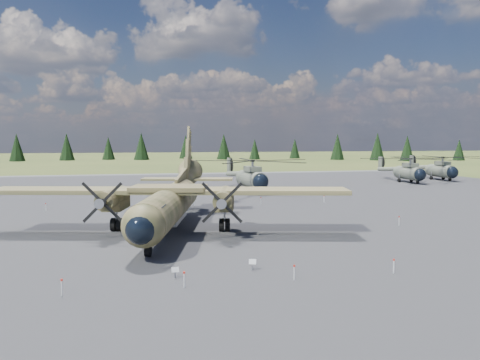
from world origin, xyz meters
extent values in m
plane|color=brown|center=(0.00, 0.00, 0.00)|extent=(500.00, 500.00, 0.00)
cube|color=slate|center=(0.00, 10.00, 0.00)|extent=(120.00, 120.00, 0.04)
cylinder|color=#3E4022|center=(-3.87, 0.82, 2.32)|extent=(6.93, 18.32, 2.82)
sphere|color=#3E4022|center=(-5.96, -8.01, 2.32)|extent=(3.33, 3.33, 2.77)
sphere|color=black|center=(-6.09, -8.55, 2.27)|extent=(2.45, 2.45, 2.03)
cube|color=black|center=(-5.59, -6.44, 3.08)|extent=(2.33, 2.04, 0.55)
cone|color=#3E4022|center=(-1.13, 12.41, 3.38)|extent=(4.29, 7.38, 4.25)
cube|color=#959799|center=(-3.64, 1.81, 1.16)|extent=(3.26, 6.33, 0.50)
cube|color=#333A1E|center=(-3.75, 1.32, 3.48)|extent=(29.25, 10.08, 0.35)
cube|color=#3E4022|center=(-3.75, 1.32, 3.70)|extent=(6.73, 4.93, 0.35)
cylinder|color=#3E4022|center=(-8.24, 2.07, 2.92)|extent=(2.68, 5.45, 1.51)
cube|color=#3E4022|center=(-8.05, 2.85, 2.27)|extent=(2.26, 3.69, 0.81)
cone|color=gray|center=(-9.00, -1.12, 2.92)|extent=(0.96, 1.06, 0.77)
cylinder|color=black|center=(-8.05, 2.85, 0.55)|extent=(1.12, 1.28, 1.11)
cylinder|color=#3E4022|center=(0.59, -0.03, 2.92)|extent=(2.68, 5.45, 1.51)
cube|color=#3E4022|center=(0.78, 0.76, 2.27)|extent=(2.26, 3.69, 0.81)
cone|color=gray|center=(-0.16, -3.22, 2.92)|extent=(0.96, 1.06, 0.77)
cylinder|color=black|center=(0.78, 0.76, 0.55)|extent=(1.12, 1.28, 1.11)
cube|color=#3E4022|center=(-2.01, 8.68, 3.98)|extent=(2.03, 7.48, 1.69)
cube|color=#333A1E|center=(-1.01, 12.90, 3.43)|extent=(9.93, 4.39, 0.22)
cylinder|color=gray|center=(-5.68, -6.83, 1.29)|extent=(0.17, 0.17, 0.91)
cylinder|color=black|center=(-5.68, -6.83, 0.55)|extent=(0.56, 1.00, 0.94)
cylinder|color=#66685A|center=(10.03, 28.93, 1.84)|extent=(3.28, 7.39, 2.48)
sphere|color=black|center=(10.44, 25.38, 1.79)|extent=(2.53, 2.53, 2.29)
sphere|color=#66685A|center=(9.63, 32.49, 1.84)|extent=(2.53, 2.53, 2.29)
cube|color=#66685A|center=(10.08, 28.54, 3.43)|extent=(2.04, 3.35, 0.75)
cylinder|color=gray|center=(10.08, 28.54, 4.17)|extent=(0.40, 0.40, 0.99)
cylinder|color=#66685A|center=(9.21, 36.19, 2.19)|extent=(1.79, 8.52, 1.42)
cube|color=#66685A|center=(8.78, 39.89, 3.43)|extent=(0.38, 1.41, 2.39)
cylinder|color=black|center=(9.13, 39.93, 3.43)|extent=(0.35, 2.57, 2.58)
cylinder|color=black|center=(10.37, 25.97, 0.40)|extent=(0.35, 0.70, 0.68)
cylinder|color=black|center=(8.57, 29.96, 0.40)|extent=(0.39, 0.82, 0.80)
cylinder|color=gray|center=(8.57, 29.96, 0.92)|extent=(0.15, 0.15, 1.44)
cylinder|color=black|center=(11.23, 30.27, 0.40)|extent=(0.39, 0.82, 0.80)
cylinder|color=gray|center=(11.23, 30.27, 0.92)|extent=(0.15, 0.15, 1.44)
cylinder|color=#66685A|center=(41.11, 37.53, 1.71)|extent=(2.35, 6.66, 2.31)
sphere|color=black|center=(41.09, 34.20, 1.66)|extent=(2.14, 2.14, 2.12)
sphere|color=#66685A|center=(41.13, 40.85, 1.71)|extent=(2.14, 2.14, 2.12)
cube|color=#66685A|center=(41.11, 37.16, 3.19)|extent=(1.59, 2.96, 0.69)
cylinder|color=gray|center=(41.11, 37.16, 3.88)|extent=(0.33, 0.33, 0.92)
cylinder|color=#66685A|center=(41.15, 44.32, 2.03)|extent=(0.82, 7.89, 1.32)
cube|color=#66685A|center=(41.17, 47.78, 3.19)|extent=(0.21, 1.29, 2.22)
cylinder|color=black|center=(41.49, 47.78, 3.19)|extent=(0.07, 2.40, 2.40)
cylinder|color=black|center=(41.10, 34.76, 0.37)|extent=(0.26, 0.63, 0.63)
cylinder|color=black|center=(39.87, 38.64, 0.37)|extent=(0.28, 0.74, 0.74)
cylinder|color=gray|center=(39.87, 38.64, 0.85)|extent=(0.13, 0.13, 1.34)
cylinder|color=black|center=(42.37, 38.63, 0.37)|extent=(0.28, 0.74, 0.74)
cylinder|color=gray|center=(42.37, 38.63, 0.85)|extent=(0.13, 0.13, 1.34)
cylinder|color=#66685A|center=(50.00, 40.88, 1.74)|extent=(2.61, 6.86, 2.35)
sphere|color=black|center=(49.88, 37.50, 1.69)|extent=(2.25, 2.25, 2.17)
sphere|color=#66685A|center=(50.13, 44.27, 1.74)|extent=(2.25, 2.25, 2.17)
cube|color=#66685A|center=(49.99, 40.51, 3.25)|extent=(1.71, 3.07, 0.71)
cylinder|color=gray|center=(49.99, 40.51, 3.95)|extent=(0.35, 0.35, 0.94)
cylinder|color=#66685A|center=(50.27, 47.80, 2.07)|extent=(1.09, 8.06, 1.35)
cube|color=#66685A|center=(50.40, 51.33, 3.25)|extent=(0.26, 1.32, 2.26)
cylinder|color=black|center=(50.73, 51.31, 3.25)|extent=(0.15, 2.45, 2.45)
cylinder|color=black|center=(49.90, 38.06, 0.38)|extent=(0.29, 0.65, 0.64)
cylinder|color=black|center=(48.78, 42.06, 0.38)|extent=(0.31, 0.76, 0.75)
cylinder|color=gray|center=(48.78, 42.06, 0.87)|extent=(0.14, 0.14, 1.36)
cylinder|color=black|center=(51.32, 41.97, 0.38)|extent=(0.31, 0.76, 0.75)
cylinder|color=gray|center=(51.32, 41.97, 0.87)|extent=(0.14, 0.14, 1.36)
cube|color=gray|center=(-4.33, -11.76, 0.25)|extent=(0.08, 0.08, 0.51)
cube|color=silver|center=(-4.33, -11.80, 0.50)|extent=(0.42, 0.21, 0.28)
cube|color=gray|center=(0.23, -11.11, 0.27)|extent=(0.10, 0.10, 0.53)
cube|color=silver|center=(0.23, -11.16, 0.52)|extent=(0.46, 0.30, 0.30)
cylinder|color=silver|center=(-10.00, -13.50, 0.40)|extent=(0.07, 0.07, 0.80)
cylinder|color=red|center=(-10.00, -13.50, 0.80)|extent=(0.12, 0.12, 0.10)
cylinder|color=silver|center=(-4.00, -13.50, 0.40)|extent=(0.07, 0.07, 0.80)
cylinder|color=red|center=(-4.00, -13.50, 0.80)|extent=(0.12, 0.12, 0.10)
cylinder|color=silver|center=(2.00, -13.50, 0.40)|extent=(0.07, 0.07, 0.80)
cylinder|color=red|center=(2.00, -13.50, 0.80)|extent=(0.12, 0.12, 0.10)
cylinder|color=silver|center=(8.00, -13.50, 0.40)|extent=(0.07, 0.07, 0.80)
cylinder|color=red|center=(8.00, -13.50, 0.80)|extent=(0.12, 0.12, 0.10)
cylinder|color=silver|center=(-16.00, 16.00, 0.40)|extent=(0.07, 0.07, 0.80)
cylinder|color=red|center=(-16.00, 16.00, 0.80)|extent=(0.12, 0.12, 0.10)
cylinder|color=silver|center=(-8.00, 16.00, 0.40)|extent=(0.07, 0.07, 0.80)
cylinder|color=red|center=(-8.00, 16.00, 0.80)|extent=(0.12, 0.12, 0.10)
cylinder|color=silver|center=(0.00, 16.00, 0.40)|extent=(0.07, 0.07, 0.80)
cylinder|color=red|center=(0.00, 16.00, 0.80)|extent=(0.12, 0.12, 0.10)
cylinder|color=silver|center=(8.00, 16.00, 0.40)|extent=(0.07, 0.07, 0.80)
cylinder|color=red|center=(8.00, 16.00, 0.80)|extent=(0.12, 0.12, 0.10)
cylinder|color=silver|center=(16.00, 16.00, 0.40)|extent=(0.07, 0.07, 0.80)
cylinder|color=red|center=(16.00, 16.00, 0.80)|extent=(0.12, 0.12, 0.10)
cylinder|color=silver|center=(16.50, 0.00, 0.40)|extent=(0.07, 0.07, 0.80)
cylinder|color=red|center=(16.50, 0.00, 0.80)|extent=(0.12, 0.12, 0.10)
cone|color=black|center=(111.52, 116.17, 3.91)|extent=(4.38, 4.38, 7.83)
cone|color=black|center=(89.95, 116.26, 4.64)|extent=(5.19, 5.19, 9.27)
cone|color=black|center=(82.38, 124.16, 5.17)|extent=(5.79, 5.79, 10.33)
cone|color=black|center=(69.47, 131.47, 5.05)|extent=(5.65, 5.65, 10.09)
cone|color=black|center=(57.71, 147.58, 4.10)|extent=(4.59, 4.59, 8.20)
cone|color=black|center=(39.04, 141.67, 4.00)|extent=(4.48, 4.48, 8.01)
cone|color=black|center=(27.11, 144.15, 5.00)|extent=(5.60, 5.60, 10.00)
cone|color=black|center=(13.24, 155.05, 4.80)|extent=(5.38, 5.38, 9.61)
cone|color=black|center=(-4.65, 146.27, 5.24)|extent=(5.86, 5.86, 10.47)
cone|color=black|center=(-17.12, 150.83, 4.41)|extent=(4.94, 4.94, 8.82)
cone|color=black|center=(-31.90, 147.28, 5.06)|extent=(5.66, 5.66, 10.11)
cone|color=black|center=(-48.41, 143.86, 4.99)|extent=(5.59, 5.59, 9.98)
camera|label=1|loc=(-6.26, -37.25, 7.65)|focal=35.00mm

